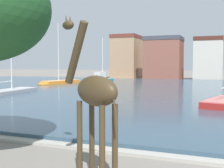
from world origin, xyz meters
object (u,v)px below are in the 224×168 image
at_px(giraffe_statue, 94,94).
at_px(sailboat_grey, 13,92).
at_px(sailboat_orange, 58,83).
at_px(sailboat_teal, 102,79).

relative_size(giraffe_statue, sailboat_grey, 0.51).
bearing_deg(sailboat_orange, giraffe_statue, -56.87).
distance_m(giraffe_statue, sailboat_orange, 36.81).
bearing_deg(sailboat_teal, sailboat_orange, -114.32).
height_order(sailboat_grey, sailboat_orange, sailboat_orange).
distance_m(sailboat_teal, sailboat_orange, 9.15).
bearing_deg(giraffe_statue, sailboat_orange, 123.13).
relative_size(sailboat_teal, sailboat_grey, 0.84).
xyz_separation_m(sailboat_grey, sailboat_orange, (-2.80, 13.37, 0.08)).
relative_size(sailboat_grey, sailboat_orange, 0.98).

